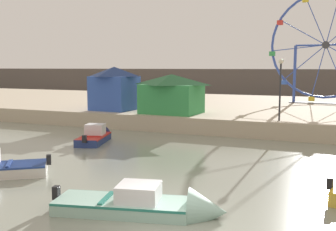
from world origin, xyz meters
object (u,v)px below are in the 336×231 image
Objects in this scene: motorboat_navy_blue at (97,136)px; promenade_lamp_far at (280,81)px; ferris_wheel_blue_frame at (326,47)px; carnival_booth_green_kiosk at (172,93)px; motorboat_seafoam at (155,206)px; carnival_booth_blue_tent at (114,88)px.

promenade_lamp_far reaches higher than motorboat_navy_blue.
ferris_wheel_blue_frame is 17.53m from carnival_booth_green_kiosk.
motorboat_seafoam is 16.62m from promenade_lamp_far.
motorboat_seafoam is 18.68m from carnival_booth_green_kiosk.
promenade_lamp_far is (1.61, 16.16, 3.52)m from motorboat_seafoam.
ferris_wheel_blue_frame is 2.24× the size of carnival_booth_green_kiosk.
ferris_wheel_blue_frame is at bearing -48.48° from motorboat_navy_blue.
carnival_booth_green_kiosk is 1.19× the size of promenade_lamp_far.
carnival_booth_blue_tent is 0.76× the size of carnival_booth_green_kiosk.
motorboat_seafoam is at bearing -96.99° from ferris_wheel_blue_frame.
carnival_booth_green_kiosk is at bearing -127.60° from ferris_wheel_blue_frame.
carnival_booth_blue_tent is at bearing 178.13° from carnival_booth_green_kiosk.
motorboat_seafoam is 1.30× the size of motorboat_navy_blue.
motorboat_seafoam is 31.70m from ferris_wheel_blue_frame.
carnival_booth_green_kiosk is at bearing -35.00° from motorboat_navy_blue.
ferris_wheel_blue_frame reaches higher than promenade_lamp_far.
motorboat_seafoam is 1.20× the size of carnival_booth_green_kiosk.
motorboat_navy_blue is 24.90m from ferris_wheel_blue_frame.
promenade_lamp_far is (13.57, -1.57, 0.79)m from carnival_booth_blue_tent.
promenade_lamp_far is (8.26, -1.13, 1.08)m from carnival_booth_green_kiosk.
ferris_wheel_blue_frame is 2.66× the size of promenade_lamp_far.
carnival_booth_blue_tent is at bearing -140.23° from ferris_wheel_blue_frame.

